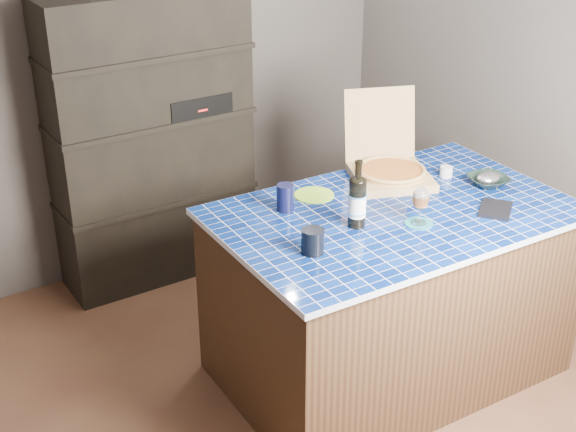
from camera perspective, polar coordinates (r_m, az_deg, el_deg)
room at (r=3.54m, az=-0.01°, el=3.07°), size 3.50×3.50×3.50m
shelving_unit at (r=4.94m, az=-9.62°, el=5.32°), size 1.20×0.41×1.80m
kitchen_island at (r=4.16m, az=7.22°, el=-5.44°), size 1.75×1.14×0.94m
pizza_box at (r=4.25m, az=7.25°, el=3.37°), size 0.54×0.58×0.43m
mead_bottle at (r=3.71m, az=4.95°, el=1.08°), size 0.09×0.09×0.33m
teal_trivet at (r=3.81m, az=9.28°, el=-0.52°), size 0.13×0.13×0.01m
wine_glass at (r=3.76m, az=9.42°, el=1.21°), size 0.08×0.08×0.18m
tumbler at (r=3.50m, az=1.77°, el=-1.80°), size 0.10×0.10×0.11m
dvd_case at (r=4.02m, az=14.55°, el=0.47°), size 0.25×0.24×0.02m
bowl at (r=4.28m, az=14.04°, el=2.44°), size 0.23×0.23×0.05m
foil_contents at (r=4.28m, az=14.06°, el=2.63°), size 0.13×0.11×0.06m
white_jar at (r=4.34m, az=11.19°, el=3.11°), size 0.07×0.07×0.06m
navy_cup at (r=3.87m, az=-0.19°, el=1.32°), size 0.08×0.08×0.13m
green_trivet at (r=4.05m, az=1.87°, el=1.51°), size 0.20×0.20×0.01m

